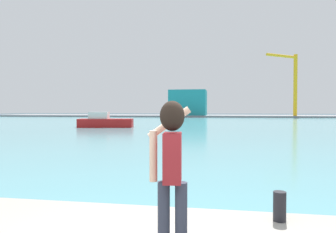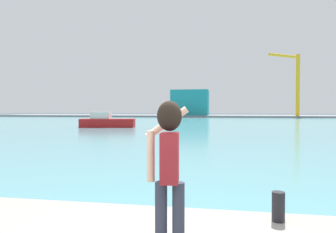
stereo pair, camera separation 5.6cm
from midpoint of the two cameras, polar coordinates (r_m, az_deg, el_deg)
name	(u,v)px [view 1 (the left image)]	position (r m, az deg, el deg)	size (l,w,h in m)	color
ground_plane	(217,123)	(53.19, 9.00, -1.14)	(220.00, 220.00, 0.00)	#334751
harbor_water	(218,122)	(55.19, 9.03, -1.04)	(140.00, 100.00, 0.02)	#599EA8
far_shore_dock	(219,116)	(95.16, 9.35, 0.10)	(140.00, 20.00, 0.50)	gray
person_photographer	(171,160)	(3.56, 0.18, -8.04)	(0.53, 0.55, 1.74)	#2D3342
harbor_bollard	(280,206)	(5.02, 19.44, -15.24)	(0.19, 0.19, 0.43)	black
boat_moored	(105,122)	(40.11, -11.55, -0.94)	(7.05, 3.51, 1.92)	#B21919
warehouse_left	(188,103)	(92.47, 3.71, 2.52)	(10.62, 9.22, 7.36)	teal
port_crane	(292,78)	(89.40, 21.76, 6.48)	(8.93, 6.93, 16.40)	yellow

